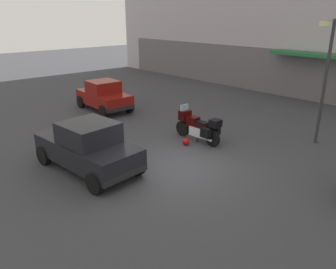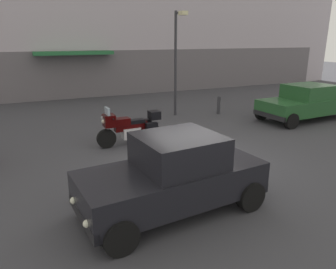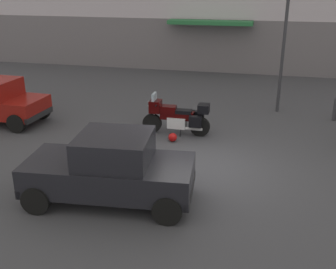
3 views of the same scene
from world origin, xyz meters
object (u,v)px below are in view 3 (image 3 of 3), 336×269
(bollard_curbside, at_px, (336,108))
(motorcycle, at_px, (177,116))
(helmet, at_px, (173,137))
(streetlamp_curbside, at_px, (285,38))
(car_hatchback_near, at_px, (111,169))

(bollard_curbside, bearing_deg, motorcycle, -153.33)
(helmet, relative_size, bollard_curbside, 0.31)
(helmet, distance_m, streetlamp_curbside, 5.72)
(car_hatchback_near, height_order, bollard_curbside, car_hatchback_near)
(helmet, bearing_deg, car_hatchback_near, -98.44)
(motorcycle, distance_m, car_hatchback_near, 4.59)
(motorcycle, height_order, helmet, motorcycle)
(motorcycle, height_order, streetlamp_curbside, streetlamp_curbside)
(bollard_curbside, bearing_deg, streetlamp_curbside, 165.78)
(motorcycle, xyz_separation_m, helmet, (-0.01, -0.67, -0.48))
(helmet, xyz_separation_m, bollard_curbside, (5.28, 3.32, 0.33))
(bollard_curbside, bearing_deg, car_hatchback_near, -129.15)
(bollard_curbside, bearing_deg, helmet, -147.87)
(motorcycle, distance_m, helmet, 0.82)
(streetlamp_curbside, bearing_deg, car_hatchback_near, -116.61)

